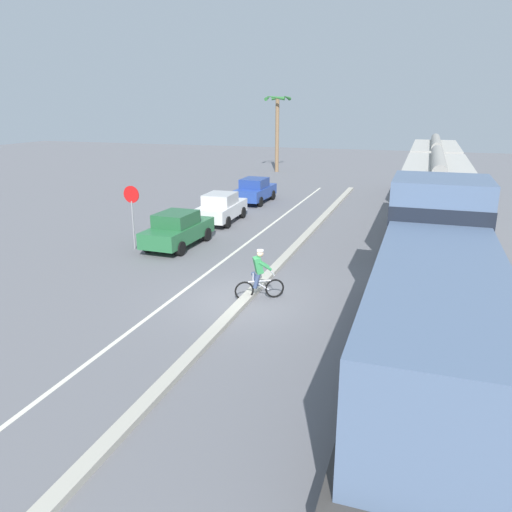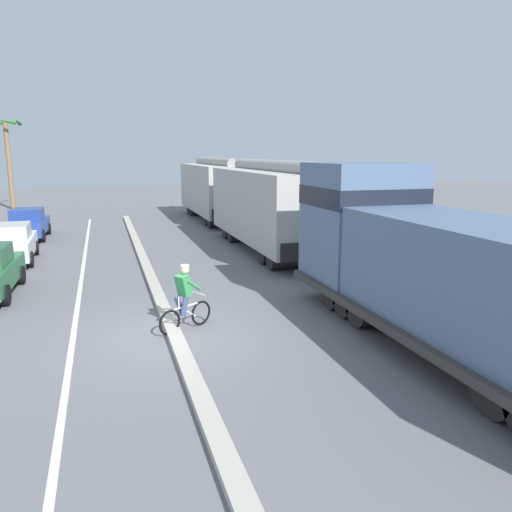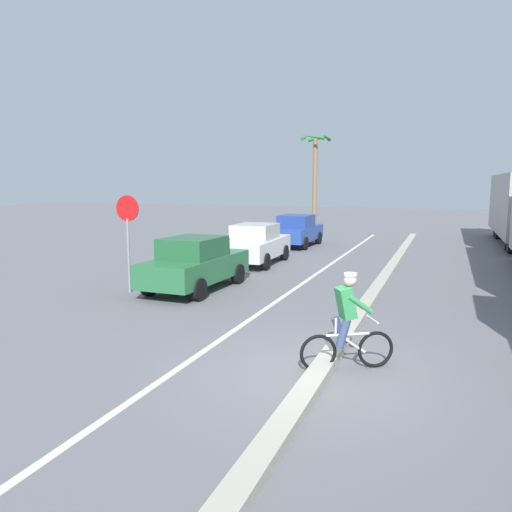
{
  "view_description": "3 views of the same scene",
  "coord_description": "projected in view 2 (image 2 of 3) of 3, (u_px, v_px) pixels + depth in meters",
  "views": [
    {
      "loc": [
        5.26,
        -14.58,
        6.29
      ],
      "look_at": [
        -0.21,
        1.67,
        1.06
      ],
      "focal_mm": 35.0,
      "sensor_mm": 36.0,
      "label": 1
    },
    {
      "loc": [
        -1.5,
        -11.88,
        4.48
      ],
      "look_at": [
        2.56,
        1.3,
        1.62
      ],
      "focal_mm": 35.0,
      "sensor_mm": 36.0,
      "label": 2
    },
    {
      "loc": [
        1.87,
        -8.04,
        3.23
      ],
      "look_at": [
        -3.96,
        7.17,
        0.85
      ],
      "focal_mm": 35.0,
      "sensor_mm": 36.0,
      "label": 3
    }
  ],
  "objects": [
    {
      "name": "hopper_car_middle",
      "position": [
        214.0,
        189.0,
        33.76
      ],
      "size": [
        2.9,
        10.6,
        4.18
      ],
      "color": "#AFACA5",
      "rests_on": "ground"
    },
    {
      "name": "hopper_car_lead",
      "position": [
        269.0,
        206.0,
        22.91
      ],
      "size": [
        2.9,
        10.6,
        4.18
      ],
      "color": "#B2AFA7",
      "rests_on": "ground"
    },
    {
      "name": "median_curb",
      "position": [
        150.0,
        277.0,
        18.06
      ],
      "size": [
        0.36,
        36.0,
        0.16
      ],
      "primitive_type": "cube",
      "color": "#B2AD9E",
      "rests_on": "ground"
    },
    {
      "name": "locomotive",
      "position": [
        435.0,
        271.0,
        11.59
      ],
      "size": [
        3.1,
        11.61,
        4.2
      ],
      "color": "slate",
      "rests_on": "ground"
    },
    {
      "name": "parked_car_blue",
      "position": [
        28.0,
        224.0,
        26.32
      ],
      "size": [
        1.89,
        4.23,
        1.62
      ],
      "color": "#28479E",
      "rests_on": "ground"
    },
    {
      "name": "palm_tree_near",
      "position": [
        7.0,
        146.0,
        39.29
      ],
      "size": [
        2.2,
        2.21,
        7.21
      ],
      "color": "#846647",
      "rests_on": "ground"
    },
    {
      "name": "parked_car_white",
      "position": [
        11.0,
        243.0,
        20.64
      ],
      "size": [
        1.94,
        4.25,
        1.62
      ],
      "color": "silver",
      "rests_on": "ground"
    },
    {
      "name": "cyclist",
      "position": [
        185.0,
        300.0,
        12.69
      ],
      "size": [
        1.49,
        0.94,
        1.71
      ],
      "color": "black",
      "rests_on": "ground"
    },
    {
      "name": "lane_stripe",
      "position": [
        81.0,
        284.0,
        17.38
      ],
      "size": [
        0.14,
        36.0,
        0.01
      ],
      "primitive_type": "cube",
      "color": "silver",
      "rests_on": "ground"
    },
    {
      "name": "ground_plane",
      "position": [
        174.0,
        336.0,
        12.46
      ],
      "size": [
        120.0,
        120.0,
        0.0
      ],
      "primitive_type": "plane",
      "color": "slate"
    }
  ]
}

